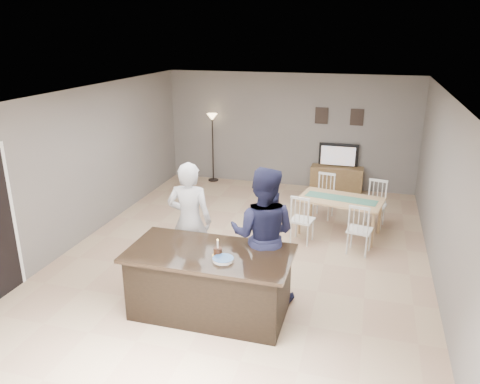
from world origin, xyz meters
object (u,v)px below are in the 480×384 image
(kitchen_island, at_px, (210,282))
(television, at_px, (338,155))
(birthday_cake, at_px, (218,252))
(plate_stack, at_px, (223,259))
(tv_console, at_px, (336,179))
(woman, at_px, (190,221))
(floor_lamp, at_px, (212,129))
(man, at_px, (263,235))
(dining_table, at_px, (341,205))

(kitchen_island, height_order, television, television)
(birthday_cake, distance_m, plate_stack, 0.17)
(tv_console, distance_m, woman, 5.09)
(television, relative_size, birthday_cake, 4.01)
(tv_console, xyz_separation_m, floor_lamp, (-3.08, 0.02, 1.02))
(tv_console, xyz_separation_m, plate_stack, (-0.95, -5.77, 0.62))
(kitchen_island, height_order, woman, woman)
(television, distance_m, plate_stack, 5.91)
(man, bearing_deg, television, -97.66)
(television, bearing_deg, floor_lamp, 0.93)
(dining_table, height_order, floor_lamp, floor_lamp)
(television, distance_m, floor_lamp, 3.11)
(dining_table, bearing_deg, man, -98.49)
(floor_lamp, bearing_deg, birthday_cake, -70.40)
(tv_console, bearing_deg, dining_table, -83.88)
(plate_stack, height_order, floor_lamp, floor_lamp)
(television, height_order, birthday_cake, birthday_cake)
(plate_stack, bearing_deg, dining_table, 69.85)
(plate_stack, bearing_deg, woman, 129.38)
(plate_stack, height_order, dining_table, plate_stack)
(kitchen_island, xyz_separation_m, woman, (-0.61, 0.85, 0.46))
(tv_console, bearing_deg, birthday_cake, -100.66)
(man, height_order, dining_table, man)
(tv_console, bearing_deg, floor_lamp, 179.63)
(kitchen_island, height_order, dining_table, dining_table)
(birthday_cake, distance_m, dining_table, 3.47)
(floor_lamp, bearing_deg, dining_table, -36.59)
(dining_table, distance_m, floor_lamp, 4.23)
(tv_console, height_order, woman, woman)
(kitchen_island, distance_m, dining_table, 3.44)
(man, distance_m, birthday_cake, 0.76)
(birthday_cake, bearing_deg, kitchen_island, 153.72)
(kitchen_island, xyz_separation_m, tv_console, (1.20, 5.57, -0.15))
(tv_console, distance_m, television, 0.57)
(tv_console, height_order, floor_lamp, floor_lamp)
(man, bearing_deg, dining_table, -109.71)
(birthday_cake, relative_size, dining_table, 0.12)
(television, bearing_deg, tv_console, 90.00)
(kitchen_island, bearing_deg, television, 77.99)
(woman, bearing_deg, television, -116.79)
(plate_stack, bearing_deg, kitchen_island, 142.05)
(dining_table, bearing_deg, birthday_cake, -102.16)
(kitchen_island, distance_m, plate_stack, 0.56)
(man, bearing_deg, floor_lamp, -64.74)
(tv_console, relative_size, woman, 0.65)
(plate_stack, xyz_separation_m, dining_table, (1.21, 3.31, -0.34))
(birthday_cake, height_order, floor_lamp, floor_lamp)
(man, height_order, plate_stack, man)
(woman, distance_m, floor_lamp, 4.92)
(kitchen_island, relative_size, floor_lamp, 1.26)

